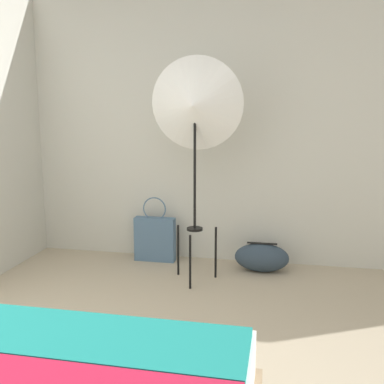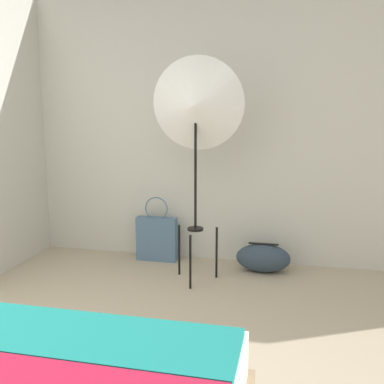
{
  "view_description": "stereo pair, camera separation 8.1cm",
  "coord_description": "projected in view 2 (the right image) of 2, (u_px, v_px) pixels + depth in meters",
  "views": [
    {
      "loc": [
        1.0,
        -1.72,
        1.47
      ],
      "look_at": [
        0.32,
        1.68,
        0.83
      ],
      "focal_mm": 42.0,
      "sensor_mm": 36.0,
      "label": 1
    },
    {
      "loc": [
        1.08,
        -1.7,
        1.47
      ],
      "look_at": [
        0.32,
        1.68,
        0.83
      ],
      "focal_mm": 42.0,
      "sensor_mm": 36.0,
      "label": 2
    }
  ],
  "objects": [
    {
      "name": "wall_back",
      "position": [
        180.0,
        127.0,
        4.34
      ],
      "size": [
        8.0,
        0.05,
        2.6
      ],
      "color": "beige",
      "rests_on": "ground_plane"
    },
    {
      "name": "photo_umbrella",
      "position": [
        196.0,
        106.0,
        3.65
      ],
      "size": [
        0.78,
        0.35,
        1.9
      ],
      "color": "black",
      "rests_on": "ground_plane"
    },
    {
      "name": "tote_bag",
      "position": [
        157.0,
        238.0,
        4.4
      ],
      "size": [
        0.4,
        0.11,
        0.64
      ],
      "color": "slate",
      "rests_on": "ground_plane"
    },
    {
      "name": "duffel_bag",
      "position": [
        263.0,
        258.0,
        4.1
      ],
      "size": [
        0.49,
        0.26,
        0.27
      ],
      "color": "#2D3D4C",
      "rests_on": "ground_plane"
    }
  ]
}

